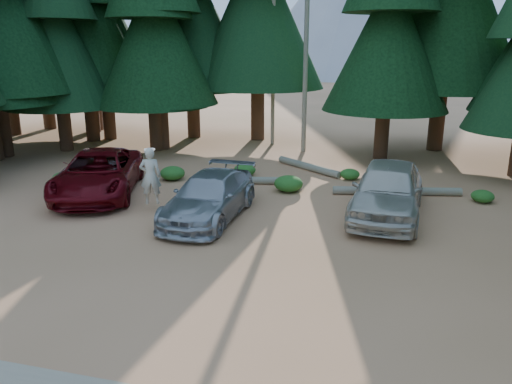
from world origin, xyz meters
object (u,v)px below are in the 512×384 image
Objects in this scene: log_left at (245,180)px; log_right at (397,191)px; silver_minivan_right at (388,190)px; frisbee_player at (150,176)px; red_pickup at (98,173)px; log_mid at (308,167)px; silver_minivan_center at (209,197)px.

log_right is at bearing -11.46° from log_left.
frisbee_player reaches higher than silver_minivan_right.
red_pickup reaches higher than log_left.
red_pickup reaches higher than log_mid.
log_right is at bearing 37.04° from silver_minivan_center.
frisbee_player is 0.41× the size of log_right.
silver_minivan_center is at bearing -100.86° from log_left.
log_mid is (2.12, 2.89, 0.01)m from log_left.
red_pickup is 10.40m from silver_minivan_right.
silver_minivan_center is 1.19× the size of log_left.
frisbee_player reaches higher than log_mid.
silver_minivan_right reaches higher than log_left.
silver_minivan_center is 7.44m from log_mid.
log_right is at bearing -5.55° from red_pickup.
red_pickup is 5.64m from log_left.
silver_minivan_center is at bearing -36.20° from red_pickup.
silver_minivan_right is 6.16m from log_left.
red_pickup is 3.00m from frisbee_player.
red_pickup is 3.03× the size of frisbee_player.
silver_minivan_center is at bearing 154.18° from frisbee_player.
frisbee_player is 0.47× the size of log_left.
silver_minivan_right is at bearing -36.18° from log_left.
log_mid is at bearing 19.34° from red_pickup.
red_pickup is 1.53× the size of log_mid.
frisbee_player is at bearing -43.47° from red_pickup.
log_mid is at bearing -141.19° from frisbee_player.
log_right is at bearing -173.38° from frisbee_player.
log_mid is (2.13, 7.11, -0.56)m from silver_minivan_center.
silver_minivan_right reaches higher than log_right.
log_left is at bearing 9.94° from red_pickup.
silver_minivan_right is 6.52m from log_mid.
silver_minivan_right is (5.53, 1.60, 0.19)m from silver_minivan_center.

